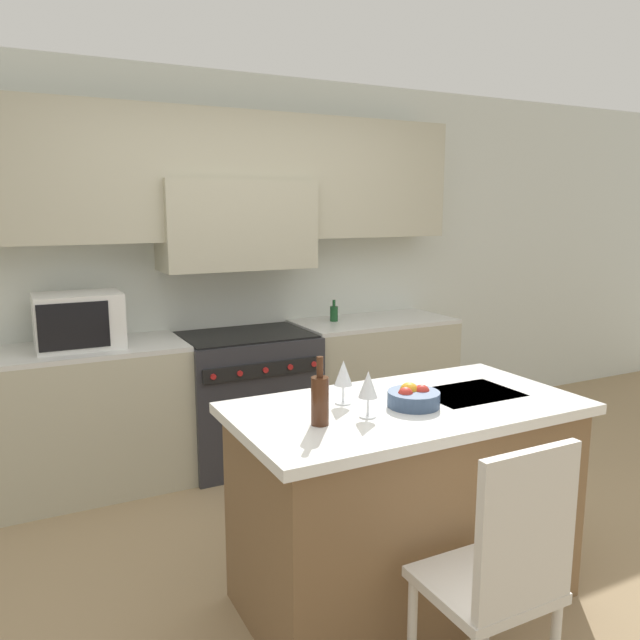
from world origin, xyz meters
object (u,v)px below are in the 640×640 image
microwave (79,321)px  wine_bottle (320,399)px  wine_glass_far (343,374)px  range_stove (247,397)px  wine_glass_near (368,386)px  fruit_bowl (413,397)px  oil_bottle_on_counter (334,313)px  island_chair (502,570)px

microwave → wine_bottle: 2.03m
microwave → wine_glass_far: 1.94m
range_stove → wine_bottle: size_ratio=3.32×
microwave → wine_glass_near: (0.89, -1.92, -0.03)m
range_stove → microwave: size_ratio=1.81×
fruit_bowl → microwave: bearing=121.2°
wine_glass_near → fruit_bowl: (0.25, 0.03, -0.09)m
wine_glass_near → oil_bottle_on_counter: wine_glass_near is taller
oil_bottle_on_counter → range_stove: bearing=-172.3°
range_stove → oil_bottle_on_counter: size_ratio=5.62×
range_stove → wine_glass_near: wine_glass_near is taller
oil_bottle_on_counter → wine_glass_near: bearing=-114.7°
microwave → wine_glass_far: bearing=-62.6°
wine_bottle → fruit_bowl: bearing=3.1°
range_stove → wine_glass_far: size_ratio=4.71×
range_stove → oil_bottle_on_counter: (0.75, 0.10, 0.53)m
wine_glass_near → wine_bottle: bearing=177.8°
fruit_bowl → oil_bottle_on_counter: bearing=71.1°
range_stove → oil_bottle_on_counter: bearing=7.7°
fruit_bowl → wine_glass_near: bearing=-172.4°
microwave → wine_glass_near: size_ratio=2.60×
microwave → wine_bottle: (0.68, -1.91, -0.06)m
island_chair → oil_bottle_on_counter: (0.78, 2.65, 0.42)m
wine_glass_near → wine_glass_far: size_ratio=1.00×
range_stove → island_chair: bearing=-90.8°
island_chair → fruit_bowl: bearing=80.9°
microwave → wine_glass_far: microwave is taller
island_chair → oil_bottle_on_counter: 2.80m
microwave → wine_glass_near: 2.12m
oil_bottle_on_counter → wine_glass_far: bearing=-117.2°
range_stove → microwave: microwave is taller
island_chair → microwave: bearing=111.9°
microwave → fruit_bowl: size_ratio=2.24×
wine_bottle → wine_glass_near: wine_bottle is taller
wine_glass_far → range_stove: bearing=84.0°
microwave → wine_bottle: microwave is taller
island_chair → wine_glass_far: wine_glass_far is taller
range_stove → microwave: 1.24m
wine_glass_near → oil_bottle_on_counter: bearing=65.3°
fruit_bowl → oil_bottle_on_counter: oil_bottle_on_counter is taller
wine_bottle → fruit_bowl: size_ratio=1.22×
wine_glass_near → fruit_bowl: wine_glass_near is taller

